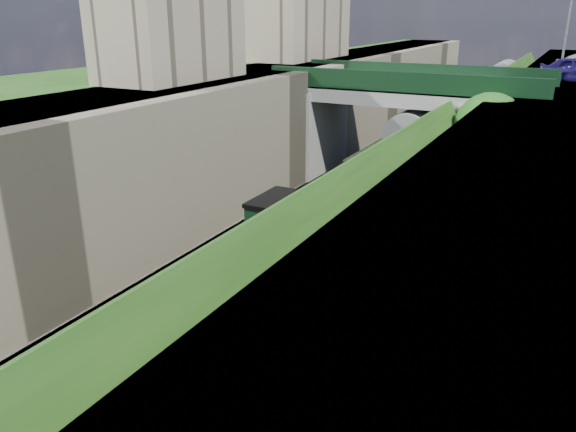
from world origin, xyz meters
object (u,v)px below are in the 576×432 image
Objects in this scene: road_bridge at (416,121)px; tender at (339,224)px; lamppost at (568,25)px; tree at (492,130)px; locomotive at (253,287)px.

tender is (0.26, -12.66, -2.46)m from road_bridge.
tree is at bearing -101.84° from lamppost.
tender is (-4.71, -8.73, -3.03)m from tree.
locomotive is at bearing -89.27° from road_bridge.
tree is at bearing 61.65° from tender.
tree reaches higher than locomotive.
tender is (-7.08, -20.02, -7.95)m from lamppost.
lamppost is 1.00× the size of tender.
tree is at bearing 73.68° from locomotive.
road_bridge is at bearing -134.89° from lamppost.
tree is 12.54m from lamppost.
road_bridge is 6.36m from tree.
locomotive is (-4.71, -16.10, -2.75)m from tree.
tender is (-0.00, 7.36, -0.27)m from locomotive.
locomotive is at bearing -104.50° from lamppost.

